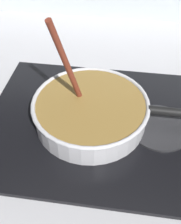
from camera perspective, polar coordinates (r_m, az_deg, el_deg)
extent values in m
cube|color=#B7B7BC|center=(0.68, -3.58, -11.98)|extent=(2.40, 1.60, 0.04)
cube|color=black|center=(0.75, 0.00, -2.08)|extent=(0.56, 0.48, 0.01)
torus|color=#592D0C|center=(0.74, 0.00, -1.55)|extent=(0.17, 0.17, 0.01)
cylinder|color=#262628|center=(0.74, 14.09, -3.00)|extent=(0.16, 0.16, 0.01)
cylinder|color=silver|center=(0.72, 0.00, 0.00)|extent=(0.29, 0.29, 0.06)
cylinder|color=olive|center=(0.72, 0.00, 0.23)|extent=(0.28, 0.28, 0.06)
torus|color=silver|center=(0.70, 0.00, 1.88)|extent=(0.30, 0.30, 0.01)
cylinder|color=black|center=(0.71, 17.67, -0.11)|extent=(0.15, 0.02, 0.02)
cylinder|color=beige|center=(0.73, -6.35, 2.51)|extent=(0.04, 0.04, 0.01)
cylinder|color=#EDD88C|center=(0.75, -2.26, 4.56)|extent=(0.03, 0.03, 0.01)
cylinder|color=#EDD88C|center=(0.68, -1.33, -1.12)|extent=(0.03, 0.03, 0.01)
cylinder|color=#EDD88C|center=(0.66, 1.09, -2.62)|extent=(0.03, 0.03, 0.01)
cylinder|color=maroon|center=(0.63, -4.81, 9.40)|extent=(0.06, 0.09, 0.26)
cube|color=brown|center=(0.73, -2.00, 2.73)|extent=(0.05, 0.05, 0.01)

